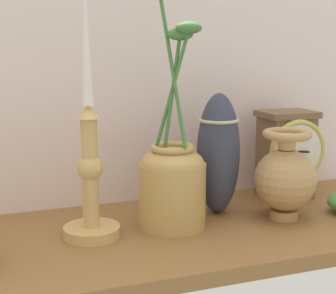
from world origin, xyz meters
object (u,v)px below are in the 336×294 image
object	(u,v)px
brass_vase_jar	(172,178)
candlestick_tall_center	(90,169)
mantel_clock	(287,153)
brass_vase_bulbous	(285,177)
tall_ceramic_vase	(218,153)

from	to	relation	value
brass_vase_jar	candlestick_tall_center	bearing A→B (deg)	-178.45
mantel_clock	brass_vase_bulbous	bearing A→B (deg)	-124.10
candlestick_tall_center	tall_ceramic_vase	size ratio (longest dim) A/B	1.87
mantel_clock	brass_vase_jar	size ratio (longest dim) A/B	0.44
mantel_clock	brass_vase_bulbous	world-z (taller)	mantel_clock
brass_vase_jar	tall_ceramic_vase	bearing A→B (deg)	20.84
tall_ceramic_vase	mantel_clock	bearing A→B (deg)	13.52
mantel_clock	candlestick_tall_center	size ratio (longest dim) A/B	0.43
candlestick_tall_center	mantel_clock	bearing A→B (deg)	11.50
candlestick_tall_center	tall_ceramic_vase	bearing A→B (deg)	10.05
mantel_clock	tall_ceramic_vase	size ratio (longest dim) A/B	0.79
mantel_clock	brass_vase_bulbous	xyz separation A→B (cm)	(-7.55, -11.16, -1.45)
brass_vase_jar	tall_ceramic_vase	xyz separation A→B (cm)	(10.29, 3.92, 2.71)
candlestick_tall_center	brass_vase_jar	distance (cm)	14.24
mantel_clock	candlestick_tall_center	world-z (taller)	candlestick_tall_center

